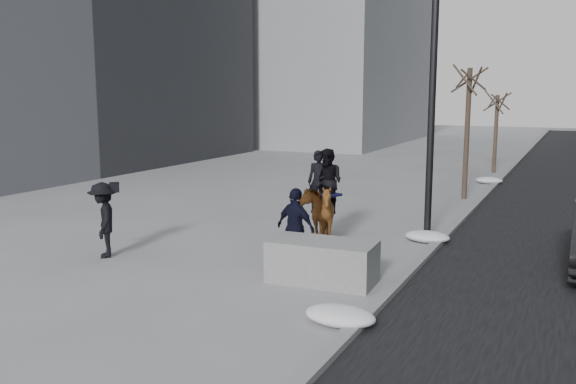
% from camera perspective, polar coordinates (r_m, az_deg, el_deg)
% --- Properties ---
extents(ground, '(120.00, 120.00, 0.00)m').
position_cam_1_polar(ground, '(13.48, -2.24, -7.05)').
color(ground, gray).
rests_on(ground, ground).
extents(curb, '(0.25, 90.00, 0.12)m').
position_cam_1_polar(curb, '(21.95, 17.31, -0.90)').
color(curb, gray).
rests_on(curb, ground).
extents(planter, '(2.18, 1.18, 0.85)m').
position_cam_1_polar(planter, '(12.38, 3.24, -6.51)').
color(planter, gray).
rests_on(planter, ground).
extents(tree_near, '(1.20, 1.20, 5.15)m').
position_cam_1_polar(tree_near, '(22.58, 16.43, 5.85)').
color(tree_near, '#3A2A22').
rests_on(tree_near, ground).
extents(tree_far, '(1.20, 1.20, 4.07)m').
position_cam_1_polar(tree_far, '(30.44, 18.87, 5.52)').
color(tree_far, '#33281E').
rests_on(tree_far, ground).
extents(mounted_left, '(1.37, 1.98, 2.34)m').
position_cam_1_polar(mounted_left, '(15.54, 2.70, -1.54)').
color(mounted_left, '#502210').
rests_on(mounted_left, ground).
extents(mounted_right, '(1.64, 1.74, 2.41)m').
position_cam_1_polar(mounted_right, '(15.32, 3.60, -1.35)').
color(mounted_right, '#512510').
rests_on(mounted_right, ground).
extents(feeder, '(1.11, 0.99, 1.75)m').
position_cam_1_polar(feeder, '(13.30, 0.74, -3.37)').
color(feeder, black).
rests_on(feeder, ground).
extents(camera_crew, '(1.23, 1.29, 1.75)m').
position_cam_1_polar(camera_crew, '(14.74, -16.89, -2.49)').
color(camera_crew, black).
rests_on(camera_crew, ground).
extents(lamppost, '(0.25, 0.80, 9.09)m').
position_cam_1_polar(lamppost, '(16.03, 13.51, 13.35)').
color(lamppost, black).
rests_on(lamppost, ground).
extents(snow_piles, '(1.21, 18.13, 0.31)m').
position_cam_1_polar(snow_piles, '(16.92, 13.63, -3.40)').
color(snow_piles, white).
rests_on(snow_piles, ground).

